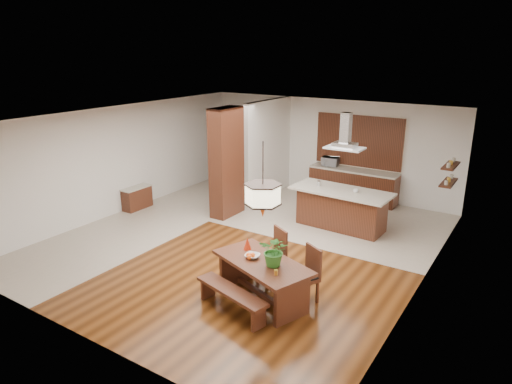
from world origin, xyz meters
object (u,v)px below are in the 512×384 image
Objects in this scene: foliage_plant at (275,251)px; fruit_bowl at (252,256)px; pendant_lantern at (263,180)px; kitchen_island at (341,208)px; dining_bench at (232,301)px; dining_chair_left at (271,256)px; hallway_console at (137,198)px; dining_chair_right at (304,275)px; island_cup at (356,191)px; dining_table at (262,272)px; microwave at (330,161)px; range_hood at (346,131)px.

fruit_bowl is (-0.49, 0.05, -0.25)m from foliage_plant.
pendant_lantern reaches higher than kitchen_island.
dining_bench is 2.72× the size of foliage_plant.
dining_chair_left is (-0.02, 1.31, 0.31)m from dining_bench.
hallway_console is 0.83× the size of dining_chair_left.
dining_bench is 1.34m from dining_chair_right.
dining_chair_right is 3.64m from island_cup.
foliage_plant is (-0.36, -0.41, 0.54)m from dining_chair_right.
foliage_plant is at bearing -7.51° from dining_table.
kitchen_island is at bearing -65.68° from microwave.
dining_chair_left is 0.42× the size of kitchen_island.
dining_table reaches higher than hallway_console.
hallway_console reaches higher than dining_bench.
dining_chair_left is 4.06× the size of fruit_bowl.
microwave is at bearing 105.83° from foliage_plant.
dining_bench is 1.35m from dining_chair_left.
pendant_lantern is 11.10× the size of island_cup.
dining_chair_left reaches higher than fruit_bowl.
microwave is at bearing 132.87° from dining_chair_left.
dining_chair_right is at bearing -82.91° from island_cup.
dining_table is 1.34× the size of dining_bench.
dining_bench is 5.15m from range_hood.
island_cup is (0.42, 3.26, 0.53)m from dining_chair_left.
range_hood is (-0.19, 4.01, 1.90)m from dining_table.
island_cup reaches higher than fruit_bowl.
dining_chair_right is 1.80× the size of foliage_plant.
dining_table is 3.64× the size of foliage_plant.
dining_table is 0.73m from dining_chair_right.
dining_bench is 4.66m from island_cup.
hallway_console is 6.05m from range_hood.
dining_chair_left is at bearing 125.27° from foliage_plant.
dining_chair_left reaches higher than dining_bench.
island_cup is at bearing -10.10° from range_hood.
dining_chair_left reaches higher than dining_table.
hallway_console is at bearing -163.48° from island_cup.
dining_chair_right is at bearing 48.89° from foliage_plant.
foliage_plant reaches higher than dining_chair_right.
dining_table is at bearing 0.00° from pendant_lantern.
pendant_lantern is (5.56, -2.24, 1.93)m from hallway_console.
island_cup is 2.86m from microwave.
foliage_plant is (0.49, 0.59, 0.83)m from dining_bench.
range_hood is at bearing 131.44° from dining_chair_right.
dining_chair_right is (0.62, 0.37, -0.06)m from dining_table.
dining_table is 2.02× the size of dining_chair_right.
kitchen_island is 2.76× the size of range_hood.
fruit_bowl is (0.02, -0.67, 0.27)m from dining_chair_left.
island_cup is (-0.09, 3.98, 0.01)m from foliage_plant.
kitchen_island reaches higher than dining_table.
kitchen_island is 1.95m from range_hood.
dining_chair_left is 1.17× the size of range_hood.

